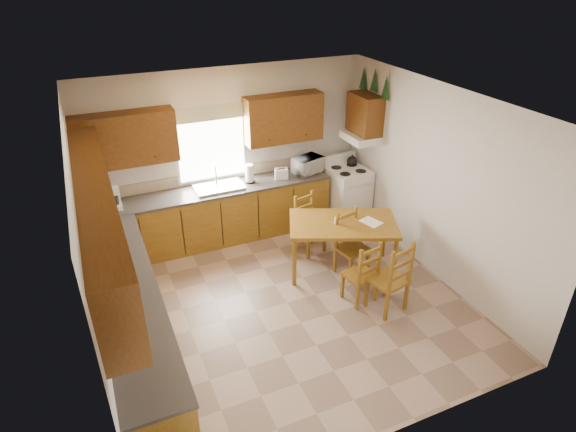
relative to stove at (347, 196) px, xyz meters
name	(u,v)px	position (x,y,z in m)	size (l,w,h in m)	color
floor	(287,303)	(-1.88, -1.70, -0.47)	(4.50, 4.50, 0.00)	gray
ceiling	(287,105)	(-1.88, -1.70, 2.23)	(4.50, 4.50, 0.00)	olive
wall_left	(90,256)	(-4.13, -1.70, 0.88)	(4.50, 4.50, 0.00)	beige
wall_right	(436,183)	(0.37, -1.70, 0.88)	(4.50, 4.50, 0.00)	beige
wall_back	(230,153)	(-1.88, 0.55, 0.88)	(4.50, 4.50, 0.00)	beige
wall_front	(394,332)	(-1.88, -3.95, 0.88)	(4.50, 4.50, 0.00)	beige
lower_cab_back	(217,216)	(-2.25, 0.25, -0.03)	(3.75, 0.60, 0.88)	brown
lower_cab_left	(135,324)	(-3.83, -1.85, -0.03)	(0.60, 3.60, 0.88)	brown
counter_back	(214,190)	(-2.25, 0.25, 0.43)	(3.75, 0.63, 0.04)	#3D3734
counter_left	(129,292)	(-3.83, -1.85, 0.43)	(0.63, 3.60, 0.04)	#3D3734
backsplash	(209,177)	(-2.25, 0.54, 0.54)	(3.75, 0.01, 0.18)	gray
upper_cab_back_left	(125,139)	(-3.43, 0.38, 1.39)	(1.41, 0.33, 0.75)	#5F3513
upper_cab_back_right	(284,118)	(-1.02, 0.38, 1.39)	(1.25, 0.33, 0.75)	#5F3513
upper_cab_left	(99,217)	(-3.96, -1.85, 1.39)	(0.33, 3.60, 0.75)	#5F3513
upper_cab_stove	(365,114)	(0.20, -0.05, 1.43)	(0.33, 0.62, 0.62)	#5F3513
range_hood	(360,137)	(0.15, -0.05, 1.05)	(0.44, 0.62, 0.12)	silver
window_frame	(211,144)	(-2.18, 0.52, 1.08)	(1.13, 0.02, 1.18)	silver
window_pane	(211,144)	(-2.18, 0.51, 1.08)	(1.05, 0.01, 1.10)	white
window_valance	(209,113)	(-2.18, 0.49, 1.58)	(1.19, 0.01, 0.24)	#597341
sink_basin	(219,187)	(-2.18, 0.25, 0.47)	(0.75, 0.45, 0.04)	silver
pine_decal_a	(386,87)	(0.33, -0.37, 1.91)	(0.22, 0.22, 0.36)	#183E1D
pine_decal_b	(375,80)	(0.33, -0.05, 1.95)	(0.22, 0.22, 0.36)	#183E1D
pine_decal_c	(363,78)	(0.33, 0.27, 1.91)	(0.22, 0.22, 0.36)	#183E1D
stove	(347,196)	(0.00, 0.00, 0.00)	(0.63, 0.65, 0.94)	silver
coffeemaker	(113,199)	(-3.74, 0.20, 0.60)	(0.18, 0.21, 0.30)	silver
paper_towel	(249,174)	(-1.66, 0.26, 0.60)	(0.13, 0.13, 0.30)	white
toaster	(281,174)	(-1.14, 0.19, 0.54)	(0.20, 0.13, 0.17)	silver
microwave	(308,165)	(-0.64, 0.25, 0.58)	(0.44, 0.32, 0.27)	silver
dining_table	(342,247)	(-0.84, -1.32, -0.07)	(1.50, 0.86, 0.81)	brown
chair_near_left	(389,276)	(-0.73, -2.32, 0.05)	(0.43, 0.41, 1.03)	brown
chair_near_right	(360,271)	(-0.95, -2.02, -0.01)	(0.38, 0.37, 0.91)	brown
chair_far_left	(310,225)	(-1.03, -0.66, 0.00)	(0.39, 0.38, 0.94)	brown
chair_far_right	(353,245)	(-0.74, -1.44, 0.01)	(0.40, 0.39, 0.96)	brown
table_paper	(371,222)	(-0.48, -1.46, 0.34)	(0.21, 0.28, 0.00)	white
table_card	(338,220)	(-0.93, -1.31, 0.39)	(0.08, 0.02, 0.11)	white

